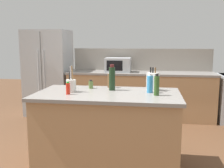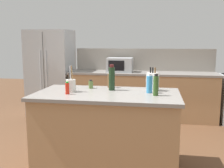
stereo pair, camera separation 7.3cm
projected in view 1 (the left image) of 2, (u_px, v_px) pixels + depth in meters
ground_plane at (108, 166)px, 3.29m from camera, size 14.00×14.00×0.00m
back_counter_run at (140, 95)px, 5.31m from camera, size 2.93×0.66×0.94m
wall_backsplash at (141, 60)px, 5.51m from camera, size 2.89×0.03×0.46m
kitchen_island at (108, 130)px, 3.21m from camera, size 1.72×0.93×0.94m
refrigerator at (49, 73)px, 5.58m from camera, size 0.90×0.75×1.78m
microwave at (118, 65)px, 5.28m from camera, size 0.50×0.39×0.28m
knife_block at (153, 81)px, 3.28m from camera, size 0.16×0.15×0.29m
utensil_crock at (71, 85)px, 3.18m from camera, size 0.12×0.12×0.32m
pepper_grinder at (110, 80)px, 3.48m from camera, size 0.06×0.06×0.21m
olive_oil_bottle at (157, 85)px, 2.97m from camera, size 0.06×0.06×0.25m
wine_bottle at (112, 78)px, 3.28m from camera, size 0.08×0.08×0.32m
hot_sauce_bottle at (68, 88)px, 3.03m from camera, size 0.05×0.05×0.15m
spice_jar_oregano at (91, 84)px, 3.42m from camera, size 0.06×0.06×0.11m
dish_soap_bottle at (150, 84)px, 3.13m from camera, size 0.07×0.07×0.23m
spice_jar_paprika at (69, 86)px, 3.33m from camera, size 0.06×0.06×0.10m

